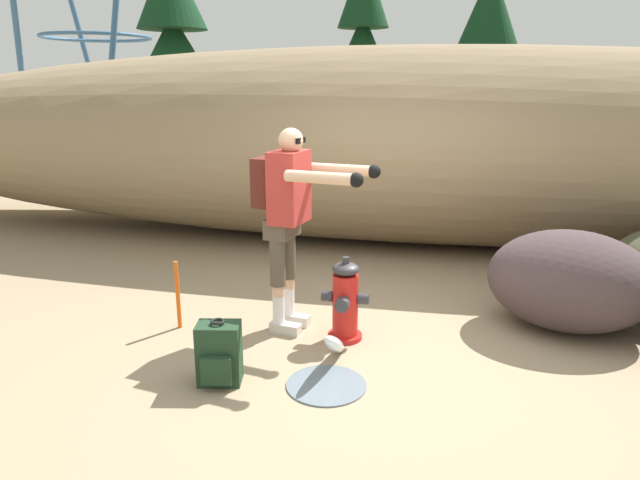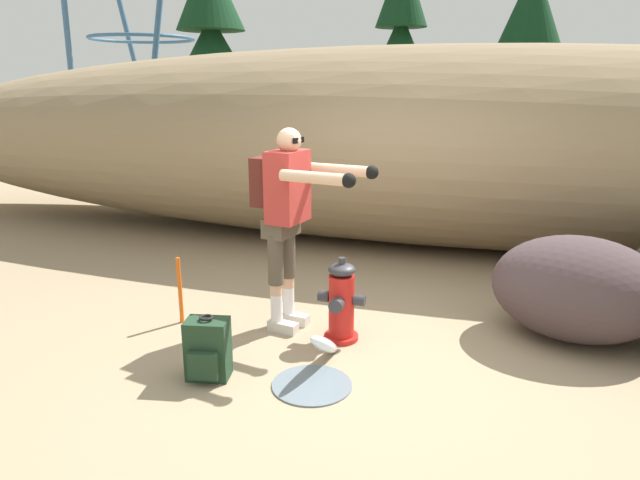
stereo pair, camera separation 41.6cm
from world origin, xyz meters
name	(u,v)px [view 1 (the left image)]	position (x,y,z in m)	size (l,w,h in m)	color
ground_plane	(358,347)	(0.00, 0.00, -0.02)	(56.00, 56.00, 0.04)	#998466
dirt_embankment	(397,145)	(0.00, 3.42, 1.26)	(17.10, 3.20, 2.52)	#897556
fire_hydrant	(345,302)	(-0.12, 0.10, 0.32)	(0.39, 0.34, 0.71)	red
hydrant_water_jet	(332,358)	(-0.12, -0.47, 0.11)	(0.57, 0.94, 0.47)	silver
utility_worker	(289,206)	(-0.61, 0.20, 1.08)	(1.02, 0.63, 1.71)	beige
spare_backpack	(219,354)	(-0.87, -0.78, 0.22)	(0.33, 0.33, 0.47)	#1E3823
boulder_mid	(570,281)	(1.70, 0.72, 0.43)	(1.35, 1.03, 0.86)	#453638
pine_tree_far_left	(174,44)	(-5.66, 8.70, 2.96)	(2.49, 2.49, 5.08)	#47331E
pine_tree_left	(363,41)	(-1.55, 11.11, 3.12)	(2.04, 2.04, 5.32)	#47331E
pine_tree_center	(486,60)	(1.54, 10.78, 2.62)	(2.22, 2.22, 4.76)	#47331E
survey_stake	(178,295)	(-1.56, 0.02, 0.30)	(0.04, 0.04, 0.60)	#E55914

